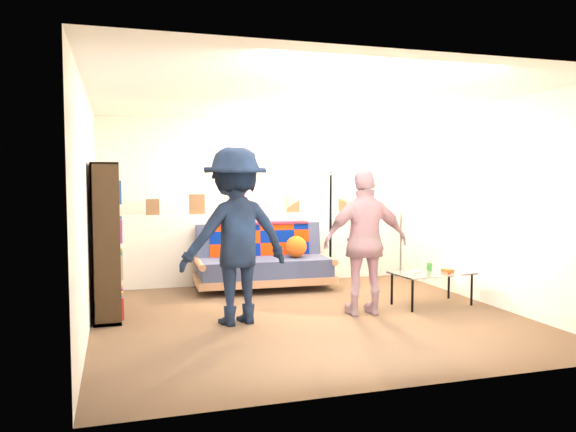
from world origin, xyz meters
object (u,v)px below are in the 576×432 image
object	(u,v)px
bookshelf	(107,246)
person_right	(366,242)
coffee_table	(432,274)
person_left	(235,236)
floor_lamp	(330,200)
futon_sofa	(264,262)

from	to	relation	value
bookshelf	person_right	xyz separation A→B (m)	(2.72, -0.70, 0.02)
coffee_table	person_right	xyz separation A→B (m)	(-0.95, -0.19, 0.44)
bookshelf	person_left	xyz separation A→B (m)	(1.28, -0.63, 0.13)
bookshelf	person_left	size ratio (longest dim) A/B	0.92
bookshelf	coffee_table	world-z (taller)	bookshelf
floor_lamp	person_right	bearing A→B (deg)	-99.17
futon_sofa	bookshelf	xyz separation A→B (m)	(-2.02, -1.03, 0.41)
person_left	person_right	bearing A→B (deg)	165.11
bookshelf	person_right	distance (m)	2.81
floor_lamp	person_right	xyz separation A→B (m)	(-0.30, -1.83, -0.38)
futon_sofa	person_left	world-z (taller)	person_left
floor_lamp	person_left	distance (m)	2.49
bookshelf	person_right	world-z (taller)	bookshelf
futon_sofa	person_right	world-z (taller)	person_right
coffee_table	floor_lamp	bearing A→B (deg)	111.85
coffee_table	floor_lamp	distance (m)	1.95
person_left	person_right	distance (m)	1.45
futon_sofa	person_right	bearing A→B (deg)	-67.99
person_right	bookshelf	bearing A→B (deg)	-8.74
bookshelf	person_right	size ratio (longest dim) A/B	1.04
person_right	person_left	bearing A→B (deg)	3.16
bookshelf	person_right	bearing A→B (deg)	-14.37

